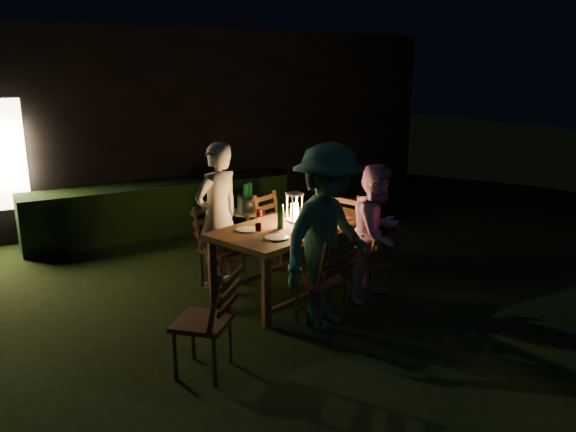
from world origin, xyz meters
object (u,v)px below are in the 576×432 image
dining_table (295,231)px  side_table (248,216)px  chair_near_right (371,275)px  bottle_table (280,216)px  chair_far_right (278,244)px  ice_bucket (248,203)px  bottle_bucket_a (246,201)px  person_house_side (218,216)px  person_opp_right (377,233)px  chair_far_left (222,262)px  bottle_bucket_b (250,199)px  chair_near_left (323,295)px  chair_end (355,242)px  lantern (295,209)px  chair_spare (205,339)px  person_opp_left (328,237)px

dining_table → side_table: bearing=66.1°
chair_near_right → bottle_table: (-0.91, 0.50, 0.70)m
chair_far_right → ice_bucket: (-0.14, 0.62, 0.44)m
chair_near_right → bottle_bucket_a: 2.21m
chair_far_right → ice_bucket: size_ratio=3.32×
person_house_side → person_opp_right: person_house_side is taller
chair_far_left → chair_far_right: 1.00m
chair_near_right → bottle_bucket_b: (-0.49, 2.14, 0.52)m
chair_far_right → chair_far_left: bearing=-5.0°
chair_near_right → person_opp_right: 0.51m
chair_near_left → chair_end: 1.85m
chair_far_left → lantern: bearing=124.6°
ice_bucket → bottle_bucket_a: size_ratio=0.94×
dining_table → chair_near_right: 1.01m
chair_end → bottle_table: bottle_table is taller
chair_far_left → ice_bucket: size_ratio=3.41×
chair_far_left → bottle_bucket_b: bearing=-150.3°
person_house_side → person_opp_right: size_ratio=1.12×
chair_far_right → lantern: 1.11m
chair_far_left → ice_bucket: 1.31m
bottle_bucket_a → person_house_side: bearing=-132.3°
person_house_side → bottle_bucket_b: person_house_side is taller
dining_table → chair_spare: (-1.59, -1.20, -0.44)m
ice_bucket → bottle_bucket_b: bottle_bucket_b is taller
chair_spare → chair_far_right: bearing=2.2°
chair_near_left → person_opp_right: bearing=2.1°
chair_near_right → bottle_table: 1.25m
chair_far_left → chair_spare: chair_spare is taller
lantern → bottle_bucket_b: size_ratio=1.09×
bottle_table → bottle_bucket_b: bearing=75.7°
bottle_bucket_b → chair_far_right: bearing=-82.5°
person_opp_right → chair_spare: bearing=175.1°
ice_bucket → bottle_bucket_a: bearing=-141.3°
chair_end → side_table: chair_end is taller
chair_near_right → chair_far_right: bearing=93.5°
chair_far_left → lantern: 1.11m
lantern → side_table: size_ratio=0.56×
side_table → bottle_bucket_a: bearing=-141.3°
chair_spare → bottle_table: size_ratio=3.68×
person_opp_right → chair_far_right: bearing=86.5°
chair_near_right → chair_spare: size_ratio=0.88×
lantern → ice_bucket: 1.48m
bottle_table → side_table: (0.37, 1.60, -0.41)m
chair_far_right → bottle_bucket_a: size_ratio=3.11×
person_opp_left → side_table: bearing=64.3°
person_opp_left → chair_near_left: bearing=92.2°
dining_table → chair_near_right: chair_near_right is taller
chair_near_right → person_opp_left: person_opp_left is taller
chair_far_left → bottle_table: bottle_table is taller
chair_end → ice_bucket: bearing=-153.4°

